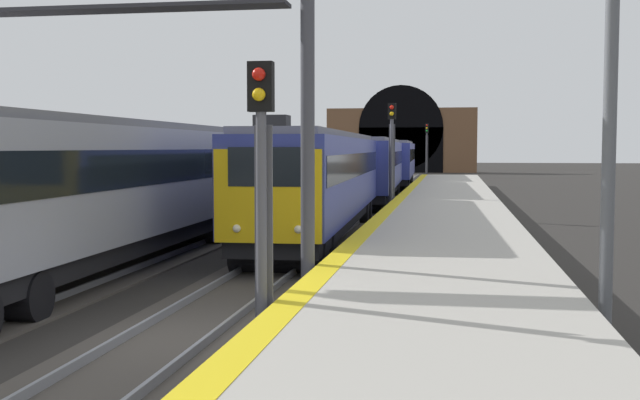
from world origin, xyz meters
TOP-DOWN VIEW (x-y plane):
  - ground_plane at (0.00, 0.00)m, footprint 320.00×320.00m
  - platform_right at (0.00, -4.39)m, footprint 112.00×4.75m
  - platform_right_edge_strip at (0.00, -2.26)m, footprint 112.00×0.50m
  - track_main_line at (0.00, 0.00)m, footprint 160.00×2.79m
  - train_main_approaching at (34.01, -0.00)m, footprint 56.07×3.29m
  - train_adjacent_platform at (16.45, 4.25)m, footprint 37.29×3.07m
  - railway_signal_near at (-0.90, -1.81)m, footprint 0.39×0.38m
  - railway_signal_mid at (24.71, -1.81)m, footprint 0.39×0.38m
  - railway_signal_far at (74.98, -1.81)m, footprint 0.39×0.38m
  - overhead_signal_gantry at (2.89, 2.13)m, footprint 0.70×8.16m
  - tunnel_portal at (92.08, 2.13)m, footprint 2.36×19.78m
  - catenary_mast_near at (0.88, -7.14)m, footprint 0.22×1.79m

SIDE VIEW (x-z plane):
  - ground_plane at x=0.00m, z-range 0.00..0.00m
  - track_main_line at x=0.00m, z-range -0.06..0.15m
  - platform_right at x=0.00m, z-range 0.00..0.94m
  - platform_right_edge_strip at x=0.00m, z-range 0.94..0.95m
  - train_main_approaching at x=34.01m, z-range 0.28..4.10m
  - train_adjacent_platform at x=16.45m, z-range -0.13..4.77m
  - railway_signal_near at x=-0.90m, z-range 0.42..5.00m
  - railway_signal_mid at x=24.71m, z-range 0.45..5.83m
  - railway_signal_far at x=74.98m, z-range 0.58..6.52m
  - catenary_mast_near at x=0.88m, z-range 0.09..7.92m
  - tunnel_portal at x=92.08m, z-range -1.46..10.02m
  - overhead_signal_gantry at x=2.89m, z-range 1.73..8.66m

